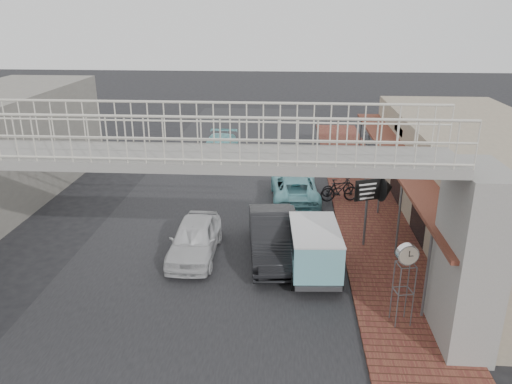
# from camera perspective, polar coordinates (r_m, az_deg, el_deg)

# --- Properties ---
(ground) EXTENTS (120.00, 120.00, 0.00)m
(ground) POSITION_cam_1_polar(r_m,az_deg,el_deg) (18.28, -5.67, -8.06)
(ground) COLOR black
(ground) RESTS_ON ground
(road_strip) EXTENTS (10.00, 60.00, 0.01)m
(road_strip) POSITION_cam_1_polar(r_m,az_deg,el_deg) (18.28, -5.67, -8.04)
(road_strip) COLOR black
(road_strip) RESTS_ON ground
(sidewalk) EXTENTS (3.00, 40.00, 0.10)m
(sidewalk) POSITION_cam_1_polar(r_m,az_deg,el_deg) (21.04, 13.50, -4.46)
(sidewalk) COLOR brown
(sidewalk) RESTS_ON ground
(shophouse_row) EXTENTS (7.20, 18.00, 4.00)m
(shophouse_row) POSITION_cam_1_polar(r_m,az_deg,el_deg) (22.46, 24.81, 1.13)
(shophouse_row) COLOR gray
(shophouse_row) RESTS_ON ground
(footbridge) EXTENTS (16.40, 2.40, 6.34)m
(footbridge) POSITION_cam_1_polar(r_m,az_deg,el_deg) (13.36, -8.87, -4.08)
(footbridge) COLOR gray
(footbridge) RESTS_ON ground
(white_hatchback) EXTENTS (1.65, 4.10, 1.40)m
(white_hatchback) POSITION_cam_1_polar(r_m,az_deg,el_deg) (18.52, -7.02, -5.31)
(white_hatchback) COLOR silver
(white_hatchback) RESTS_ON ground
(dark_sedan) EXTENTS (2.22, 5.03, 1.61)m
(dark_sedan) POSITION_cam_1_polar(r_m,az_deg,el_deg) (18.31, 2.03, -5.10)
(dark_sedan) COLOR black
(dark_sedan) RESTS_ON ground
(angkot_curb) EXTENTS (2.44, 4.76, 1.29)m
(angkot_curb) POSITION_cam_1_polar(r_m,az_deg,el_deg) (23.69, 4.44, 0.42)
(angkot_curb) COLOR #6FB9C1
(angkot_curb) RESTS_ON ground
(angkot_far) EXTENTS (2.10, 4.98, 1.43)m
(angkot_far) POSITION_cam_1_polar(r_m,az_deg,el_deg) (30.30, -4.28, 4.97)
(angkot_far) COLOR #76C9CD
(angkot_far) RESTS_ON ground
(angkot_van) EXTENTS (1.84, 3.69, 1.77)m
(angkot_van) POSITION_cam_1_polar(r_m,az_deg,el_deg) (17.18, 6.65, -5.84)
(angkot_van) COLOR black
(angkot_van) RESTS_ON ground
(motorcycle_near) EXTENTS (1.83, 1.25, 0.91)m
(motorcycle_near) POSITION_cam_1_polar(r_m,az_deg,el_deg) (24.45, 9.35, 0.62)
(motorcycle_near) COLOR black
(motorcycle_near) RESTS_ON sidewalk
(motorcycle_far) EXTENTS (1.90, 0.86, 1.10)m
(motorcycle_far) POSITION_cam_1_polar(r_m,az_deg,el_deg) (23.68, 9.53, 0.21)
(motorcycle_far) COLOR black
(motorcycle_far) RESTS_ON sidewalk
(street_clock) EXTENTS (0.64, 0.56, 2.49)m
(street_clock) POSITION_cam_1_polar(r_m,az_deg,el_deg) (14.46, 16.86, -7.24)
(street_clock) COLOR #59595B
(street_clock) RESTS_ON sidewalk
(arrow_sign) EXTENTS (1.66, 1.12, 2.75)m
(arrow_sign) POSITION_cam_1_polar(r_m,az_deg,el_deg) (19.22, 14.43, 0.37)
(arrow_sign) COLOR #59595B
(arrow_sign) RESTS_ON sidewalk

